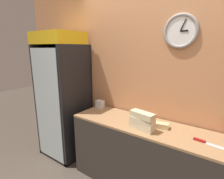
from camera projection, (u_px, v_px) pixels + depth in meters
The scene contains 9 objects.
wall_back at pixel (163, 81), 2.20m from camera, with size 5.20×0.10×2.70m.
prep_counter at pixel (148, 159), 2.15m from camera, with size 1.98×0.56×0.87m.
beverage_cooler at pixel (65, 91), 2.85m from camera, with size 0.69×0.63×1.99m.
sandwich_stack_bottom at pixel (142, 127), 1.96m from camera, with size 0.29×0.14×0.07m.
sandwich_stack_middle at pixel (142, 121), 1.94m from camera, with size 0.29×0.14×0.07m.
sandwich_stack_top at pixel (142, 115), 1.92m from camera, with size 0.29×0.16×0.07m.
sandwich_flat_left at pixel (155, 124), 2.02m from camera, with size 0.32×0.15×0.06m.
chefs_knife at pixel (207, 143), 1.67m from camera, with size 0.33×0.07×0.02m.
napkin_dispenser at pixel (100, 104), 2.64m from camera, with size 0.11×0.09×0.12m.
Camera 1 is at (0.73, -0.97, 1.77)m, focal length 28.00 mm.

